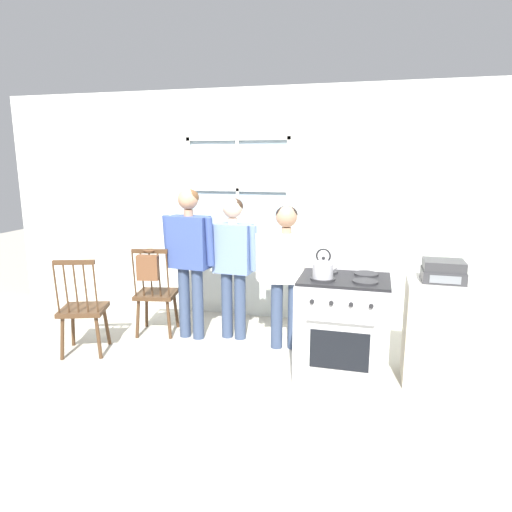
{
  "coord_description": "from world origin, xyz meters",
  "views": [
    {
      "loc": [
        1.48,
        -3.83,
        1.9
      ],
      "look_at": [
        0.4,
        0.26,
        1.0
      ],
      "focal_mm": 32.0,
      "sensor_mm": 36.0,
      "label": 1
    }
  ],
  "objects_px": {
    "person_adult_right": "(286,263)",
    "kettle": "(323,268)",
    "side_counter": "(438,331)",
    "stove": "(343,327)",
    "potted_plant": "(235,231)",
    "stereo": "(443,271)",
    "handbag": "(148,267)",
    "person_elderly_left": "(189,249)",
    "person_teen_center": "(233,255)",
    "chair_by_window": "(156,294)",
    "chair_near_wall": "(83,310)"
  },
  "relations": [
    {
      "from": "person_adult_right",
      "to": "kettle",
      "type": "distance_m",
      "value": 0.81
    },
    {
      "from": "kettle",
      "to": "side_counter",
      "type": "relative_size",
      "value": 0.27
    },
    {
      "from": "stove",
      "to": "side_counter",
      "type": "bearing_deg",
      "value": 12.56
    },
    {
      "from": "kettle",
      "to": "potted_plant",
      "type": "height_order",
      "value": "potted_plant"
    },
    {
      "from": "side_counter",
      "to": "stereo",
      "type": "relative_size",
      "value": 2.65
    },
    {
      "from": "kettle",
      "to": "stereo",
      "type": "height_order",
      "value": "kettle"
    },
    {
      "from": "person_adult_right",
      "to": "handbag",
      "type": "bearing_deg",
      "value": 177.47
    },
    {
      "from": "person_elderly_left",
      "to": "person_teen_center",
      "type": "distance_m",
      "value": 0.46
    },
    {
      "from": "handbag",
      "to": "side_counter",
      "type": "relative_size",
      "value": 0.34
    },
    {
      "from": "chair_by_window",
      "to": "potted_plant",
      "type": "height_order",
      "value": "potted_plant"
    },
    {
      "from": "person_teen_center",
      "to": "potted_plant",
      "type": "distance_m",
      "value": 0.72
    },
    {
      "from": "person_teen_center",
      "to": "handbag",
      "type": "xyz_separation_m",
      "value": [
        -0.82,
        -0.32,
        -0.11
      ]
    },
    {
      "from": "chair_by_window",
      "to": "chair_near_wall",
      "type": "distance_m",
      "value": 0.8
    },
    {
      "from": "chair_near_wall",
      "to": "side_counter",
      "type": "height_order",
      "value": "chair_near_wall"
    },
    {
      "from": "stereo",
      "to": "side_counter",
      "type": "bearing_deg",
      "value": 90.0
    },
    {
      "from": "side_counter",
      "to": "stereo",
      "type": "xyz_separation_m",
      "value": [
        0.0,
        -0.02,
        0.54
      ]
    },
    {
      "from": "stove",
      "to": "person_teen_center",
      "type": "bearing_deg",
      "value": 151.28
    },
    {
      "from": "chair_near_wall",
      "to": "potted_plant",
      "type": "xyz_separation_m",
      "value": [
        1.12,
        1.44,
        0.61
      ]
    },
    {
      "from": "chair_by_window",
      "to": "person_elderly_left",
      "type": "xyz_separation_m",
      "value": [
        0.42,
        -0.01,
        0.53
      ]
    },
    {
      "from": "chair_by_window",
      "to": "stove",
      "type": "height_order",
      "value": "stove"
    },
    {
      "from": "person_teen_center",
      "to": "handbag",
      "type": "bearing_deg",
      "value": -153.95
    },
    {
      "from": "person_elderly_left",
      "to": "side_counter",
      "type": "bearing_deg",
      "value": -3.04
    },
    {
      "from": "potted_plant",
      "to": "stove",
      "type": "bearing_deg",
      "value": -43.86
    },
    {
      "from": "chair_near_wall",
      "to": "person_adult_right",
      "type": "bearing_deg",
      "value": 179.61
    },
    {
      "from": "person_elderly_left",
      "to": "stove",
      "type": "xyz_separation_m",
      "value": [
        1.64,
        -0.55,
        -0.51
      ]
    },
    {
      "from": "kettle",
      "to": "handbag",
      "type": "relative_size",
      "value": 0.8
    },
    {
      "from": "person_teen_center",
      "to": "stove",
      "type": "height_order",
      "value": "person_teen_center"
    },
    {
      "from": "chair_by_window",
      "to": "stove",
      "type": "relative_size",
      "value": 0.91
    },
    {
      "from": "stove",
      "to": "potted_plant",
      "type": "height_order",
      "value": "potted_plant"
    },
    {
      "from": "kettle",
      "to": "stove",
      "type": "bearing_deg",
      "value": 37.6
    },
    {
      "from": "stereo",
      "to": "stove",
      "type": "bearing_deg",
      "value": -168.88
    },
    {
      "from": "chair_near_wall",
      "to": "person_elderly_left",
      "type": "height_order",
      "value": "person_elderly_left"
    },
    {
      "from": "potted_plant",
      "to": "side_counter",
      "type": "bearing_deg",
      "value": -28.01
    },
    {
      "from": "stereo",
      "to": "potted_plant",
      "type": "bearing_deg",
      "value": 151.56
    },
    {
      "from": "chair_by_window",
      "to": "person_teen_center",
      "type": "xyz_separation_m",
      "value": [
        0.86,
        0.09,
        0.47
      ]
    },
    {
      "from": "person_elderly_left",
      "to": "handbag",
      "type": "xyz_separation_m",
      "value": [
        -0.37,
        -0.22,
        -0.17
      ]
    },
    {
      "from": "stove",
      "to": "side_counter",
      "type": "xyz_separation_m",
      "value": [
        0.79,
        0.18,
        -0.02
      ]
    },
    {
      "from": "person_teen_center",
      "to": "person_adult_right",
      "type": "xyz_separation_m",
      "value": [
        0.59,
        -0.12,
        -0.03
      ]
    },
    {
      "from": "stove",
      "to": "person_elderly_left",
      "type": "bearing_deg",
      "value": 161.44
    },
    {
      "from": "chair_by_window",
      "to": "potted_plant",
      "type": "xyz_separation_m",
      "value": [
        0.67,
        0.78,
        0.61
      ]
    },
    {
      "from": "potted_plant",
      "to": "handbag",
      "type": "xyz_separation_m",
      "value": [
        -0.62,
        -1.01,
        -0.24
      ]
    },
    {
      "from": "person_adult_right",
      "to": "potted_plant",
      "type": "bearing_deg",
      "value": 123.57
    },
    {
      "from": "chair_near_wall",
      "to": "kettle",
      "type": "xyz_separation_m",
      "value": [
        2.34,
        -0.03,
        0.58
      ]
    },
    {
      "from": "chair_by_window",
      "to": "stereo",
      "type": "distance_m",
      "value": 2.93
    },
    {
      "from": "person_elderly_left",
      "to": "handbag",
      "type": "bearing_deg",
      "value": -144.04
    },
    {
      "from": "person_elderly_left",
      "to": "kettle",
      "type": "relative_size",
      "value": 6.48
    },
    {
      "from": "chair_by_window",
      "to": "person_adult_right",
      "type": "xyz_separation_m",
      "value": [
        1.45,
        -0.03,
        0.44
      ]
    },
    {
      "from": "chair_by_window",
      "to": "person_teen_center",
      "type": "relative_size",
      "value": 0.65
    },
    {
      "from": "handbag",
      "to": "stereo",
      "type": "bearing_deg",
      "value": -3.63
    },
    {
      "from": "chair_by_window",
      "to": "kettle",
      "type": "distance_m",
      "value": 2.1
    }
  ]
}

